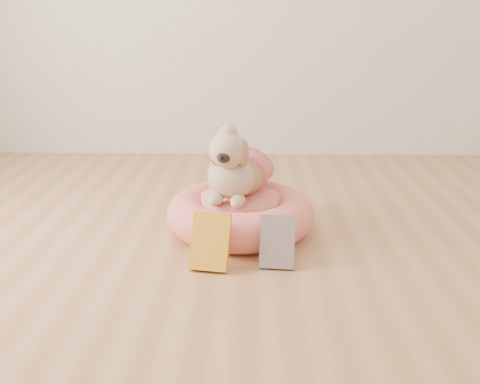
{
  "coord_description": "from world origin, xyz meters",
  "views": [
    {
      "loc": [
        0.16,
        -1.32,
        0.88
      ],
      "look_at": [
        0.1,
        0.8,
        0.19
      ],
      "focal_mm": 40.0,
      "sensor_mm": 36.0,
      "label": 1
    }
  ],
  "objects_px": {
    "book_yellow": "(210,242)",
    "book_white": "(277,242)",
    "dog": "(237,157)",
    "pet_bed": "(240,213)"
  },
  "relations": [
    {
      "from": "book_white",
      "to": "pet_bed",
      "type": "bearing_deg",
      "value": 117.86
    },
    {
      "from": "pet_bed",
      "to": "dog",
      "type": "xyz_separation_m",
      "value": [
        -0.01,
        0.0,
        0.25
      ]
    },
    {
      "from": "book_yellow",
      "to": "book_white",
      "type": "xyz_separation_m",
      "value": [
        0.25,
        0.02,
        -0.01
      ]
    },
    {
      "from": "dog",
      "to": "book_yellow",
      "type": "bearing_deg",
      "value": -89.79
    },
    {
      "from": "dog",
      "to": "book_white",
      "type": "bearing_deg",
      "value": -51.24
    },
    {
      "from": "pet_bed",
      "to": "dog",
      "type": "relative_size",
      "value": 1.4
    },
    {
      "from": "dog",
      "to": "book_white",
      "type": "relative_size",
      "value": 2.3
    },
    {
      "from": "book_yellow",
      "to": "book_white",
      "type": "height_order",
      "value": "book_yellow"
    },
    {
      "from": "pet_bed",
      "to": "dog",
      "type": "bearing_deg",
      "value": 174.23
    },
    {
      "from": "pet_bed",
      "to": "book_yellow",
      "type": "xyz_separation_m",
      "value": [
        -0.1,
        -0.36,
        0.02
      ]
    }
  ]
}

